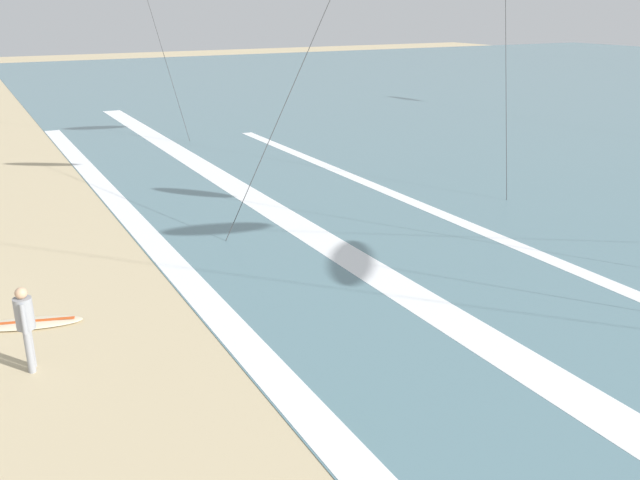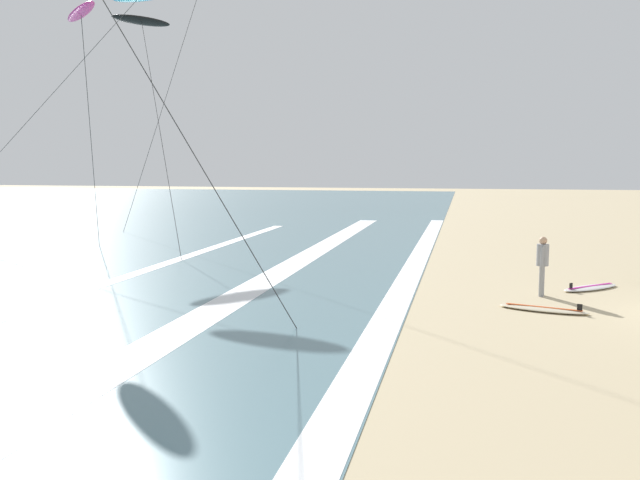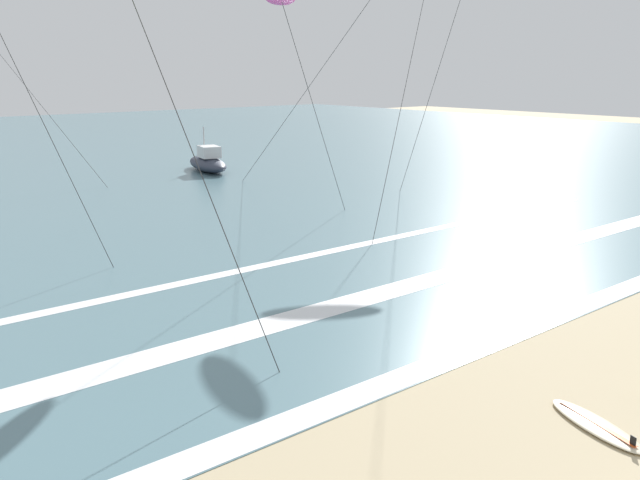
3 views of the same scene
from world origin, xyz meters
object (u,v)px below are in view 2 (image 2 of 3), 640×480
(surfer_mid_group, at_px, (542,261))
(kite_black_mid_center, at_px, (142,22))
(surfboard_foreground_flat, at_px, (544,309))
(surfboard_right_spare, at_px, (590,288))
(kite_magenta_far_right, at_px, (81,13))

(surfer_mid_group, distance_m, kite_black_mid_center, 24.39)
(surfer_mid_group, bearing_deg, surfboard_foreground_flat, 175.74)
(kite_black_mid_center, bearing_deg, surfboard_foreground_flat, -130.27)
(surfer_mid_group, bearing_deg, kite_black_mid_center, 53.70)
(surfer_mid_group, xyz_separation_m, kite_black_mid_center, (13.28, 18.07, 9.60))
(surfer_mid_group, relative_size, surfboard_foreground_flat, 0.73)
(surfboard_foreground_flat, bearing_deg, kite_black_mid_center, 49.73)
(surfer_mid_group, bearing_deg, surfboard_right_spare, -48.20)
(kite_black_mid_center, xyz_separation_m, kite_magenta_far_right, (-11.31, -3.52, -2.13))
(surfboard_foreground_flat, relative_size, kite_magenta_far_right, 0.25)
(surfboard_right_spare, bearing_deg, kite_magenta_far_right, 87.63)
(surfboard_foreground_flat, bearing_deg, surfer_mid_group, -4.26)
(surfer_mid_group, height_order, surfboard_right_spare, surfer_mid_group)
(kite_black_mid_center, distance_m, kite_magenta_far_right, 12.03)
(kite_magenta_far_right, bearing_deg, surfboard_foreground_flat, -105.09)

